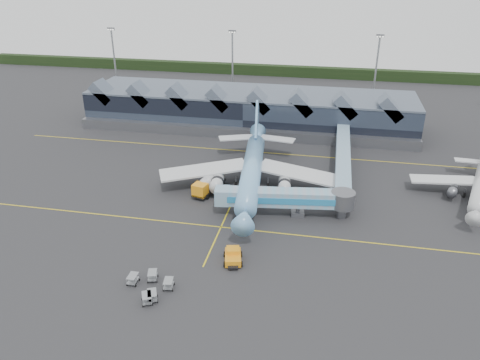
% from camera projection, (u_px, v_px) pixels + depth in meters
% --- Properties ---
extents(ground, '(260.00, 260.00, 0.00)m').
position_uv_depth(ground, '(231.00, 206.00, 89.94)').
color(ground, '#27272A').
rests_on(ground, ground).
extents(taxi_stripes, '(120.00, 60.00, 0.01)m').
position_uv_depth(taxi_stripes, '(241.00, 183.00, 98.78)').
color(taxi_stripes, gold).
rests_on(taxi_stripes, ground).
extents(tree_line_far, '(260.00, 4.00, 4.00)m').
position_uv_depth(tree_line_far, '(289.00, 71.00, 186.32)').
color(tree_line_far, black).
rests_on(tree_line_far, ground).
extents(terminal, '(90.00, 22.25, 12.52)m').
position_uv_depth(terminal, '(249.00, 109.00, 130.58)').
color(terminal, black).
rests_on(terminal, ground).
extents(light_masts, '(132.40, 42.56, 22.45)m').
position_uv_depth(light_masts, '(346.00, 73.00, 136.35)').
color(light_masts, gray).
rests_on(light_masts, ground).
extents(main_airliner, '(38.71, 44.77, 14.37)m').
position_uv_depth(main_airliner, '(252.00, 168.00, 95.45)').
color(main_airliner, '#709EE2').
rests_on(main_airliner, ground).
extents(jet_bridge, '(25.40, 6.83, 5.26)m').
position_uv_depth(jet_bridge, '(292.00, 199.00, 85.08)').
color(jet_bridge, '#75A7C3').
rests_on(jet_bridge, ground).
extents(fuel_truck, '(4.90, 10.71, 3.57)m').
position_uv_depth(fuel_truck, '(210.00, 181.00, 95.02)').
color(fuel_truck, black).
rests_on(fuel_truck, ground).
extents(pushback_tug, '(3.64, 4.95, 2.03)m').
position_uv_depth(pushback_tug, '(233.00, 256.00, 73.20)').
color(pushback_tug, orange).
rests_on(pushback_tug, ground).
extents(baggage_carts, '(6.91, 7.28, 1.39)m').
position_uv_depth(baggage_carts, '(151.00, 286.00, 66.82)').
color(baggage_carts, '#94979C').
rests_on(baggage_carts, ground).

